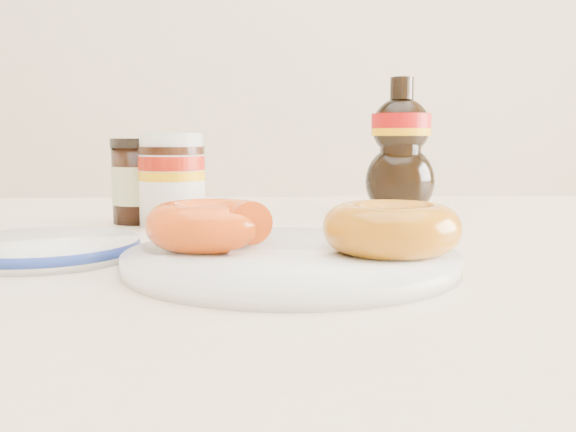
{
  "coord_description": "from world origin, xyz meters",
  "views": [
    {
      "loc": [
        -0.07,
        -0.54,
        0.85
      ],
      "look_at": [
        -0.04,
        0.01,
        0.79
      ],
      "focal_mm": 40.0,
      "sensor_mm": 36.0,
      "label": 1
    }
  ],
  "objects_px": {
    "plate": "(291,259)",
    "donut_whole": "(391,228)",
    "dining_table": "(325,318)",
    "syrup_bottle": "(401,146)",
    "nutella_jar": "(172,176)",
    "blue_rim_saucer": "(46,247)",
    "dark_jar": "(138,182)",
    "donut_bitten": "(210,224)"
  },
  "relations": [
    {
      "from": "dining_table",
      "to": "plate",
      "type": "distance_m",
      "value": 0.18
    },
    {
      "from": "dining_table",
      "to": "donut_whole",
      "type": "xyz_separation_m",
      "value": [
        0.04,
        -0.15,
        0.12
      ]
    },
    {
      "from": "dining_table",
      "to": "donut_bitten",
      "type": "height_order",
      "value": "donut_bitten"
    },
    {
      "from": "donut_bitten",
      "to": "donut_whole",
      "type": "distance_m",
      "value": 0.15
    },
    {
      "from": "plate",
      "to": "syrup_bottle",
      "type": "relative_size",
      "value": 1.46
    },
    {
      "from": "donut_whole",
      "to": "dining_table",
      "type": "bearing_deg",
      "value": 103.58
    },
    {
      "from": "dining_table",
      "to": "syrup_bottle",
      "type": "height_order",
      "value": "syrup_bottle"
    },
    {
      "from": "syrup_bottle",
      "to": "blue_rim_saucer",
      "type": "xyz_separation_m",
      "value": [
        -0.37,
        -0.29,
        -0.08
      ]
    },
    {
      "from": "donut_whole",
      "to": "donut_bitten",
      "type": "bearing_deg",
      "value": 167.69
    },
    {
      "from": "donut_bitten",
      "to": "plate",
      "type": "bearing_deg",
      "value": -35.58
    },
    {
      "from": "dining_table",
      "to": "blue_rim_saucer",
      "type": "xyz_separation_m",
      "value": [
        -0.25,
        -0.09,
        0.09
      ]
    },
    {
      "from": "plate",
      "to": "donut_whole",
      "type": "bearing_deg",
      "value": -4.5
    },
    {
      "from": "nutella_jar",
      "to": "syrup_bottle",
      "type": "distance_m",
      "value": 0.31
    },
    {
      "from": "blue_rim_saucer",
      "to": "syrup_bottle",
      "type": "bearing_deg",
      "value": 38.51
    },
    {
      "from": "dark_jar",
      "to": "blue_rim_saucer",
      "type": "distance_m",
      "value": 0.23
    },
    {
      "from": "syrup_bottle",
      "to": "dining_table",
      "type": "bearing_deg",
      "value": -120.62
    },
    {
      "from": "blue_rim_saucer",
      "to": "donut_whole",
      "type": "bearing_deg",
      "value": -11.57
    },
    {
      "from": "dining_table",
      "to": "nutella_jar",
      "type": "xyz_separation_m",
      "value": [
        -0.17,
        0.1,
        0.14
      ]
    },
    {
      "from": "dining_table",
      "to": "nutella_jar",
      "type": "distance_m",
      "value": 0.24
    },
    {
      "from": "dining_table",
      "to": "plate",
      "type": "xyz_separation_m",
      "value": [
        -0.04,
        -0.14,
        0.09
      ]
    },
    {
      "from": "dining_table",
      "to": "donut_bitten",
      "type": "bearing_deg",
      "value": -132.05
    },
    {
      "from": "dining_table",
      "to": "dark_jar",
      "type": "bearing_deg",
      "value": 148.54
    },
    {
      "from": "plate",
      "to": "dark_jar",
      "type": "bearing_deg",
      "value": 121.76
    },
    {
      "from": "nutella_jar",
      "to": "dark_jar",
      "type": "bearing_deg",
      "value": 144.57
    },
    {
      "from": "donut_whole",
      "to": "syrup_bottle",
      "type": "height_order",
      "value": "syrup_bottle"
    },
    {
      "from": "donut_whole",
      "to": "syrup_bottle",
      "type": "relative_size",
      "value": 0.6
    },
    {
      "from": "plate",
      "to": "donut_bitten",
      "type": "xyz_separation_m",
      "value": [
        -0.06,
        0.03,
        0.02
      ]
    },
    {
      "from": "dining_table",
      "to": "blue_rim_saucer",
      "type": "distance_m",
      "value": 0.28
    },
    {
      "from": "dining_table",
      "to": "plate",
      "type": "bearing_deg",
      "value": -106.35
    },
    {
      "from": "dining_table",
      "to": "blue_rim_saucer",
      "type": "bearing_deg",
      "value": -159.91
    },
    {
      "from": "donut_bitten",
      "to": "nutella_jar",
      "type": "relative_size",
      "value": 0.99
    },
    {
      "from": "syrup_bottle",
      "to": "donut_bitten",
      "type": "bearing_deg",
      "value": -125.23
    },
    {
      "from": "plate",
      "to": "syrup_bottle",
      "type": "bearing_deg",
      "value": 64.91
    },
    {
      "from": "donut_whole",
      "to": "blue_rim_saucer",
      "type": "distance_m",
      "value": 0.29
    },
    {
      "from": "dining_table",
      "to": "plate",
      "type": "height_order",
      "value": "plate"
    },
    {
      "from": "donut_bitten",
      "to": "dark_jar",
      "type": "bearing_deg",
      "value": 98.37
    },
    {
      "from": "dark_jar",
      "to": "blue_rim_saucer",
      "type": "bearing_deg",
      "value": -99.95
    },
    {
      "from": "donut_bitten",
      "to": "donut_whole",
      "type": "relative_size",
      "value": 0.98
    },
    {
      "from": "dining_table",
      "to": "syrup_bottle",
      "type": "relative_size",
      "value": 7.78
    },
    {
      "from": "dark_jar",
      "to": "syrup_bottle",
      "type": "bearing_deg",
      "value": 12.56
    },
    {
      "from": "dark_jar",
      "to": "donut_bitten",
      "type": "bearing_deg",
      "value": -67.21
    },
    {
      "from": "plate",
      "to": "nutella_jar",
      "type": "xyz_separation_m",
      "value": [
        -0.12,
        0.24,
        0.05
      ]
    }
  ]
}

